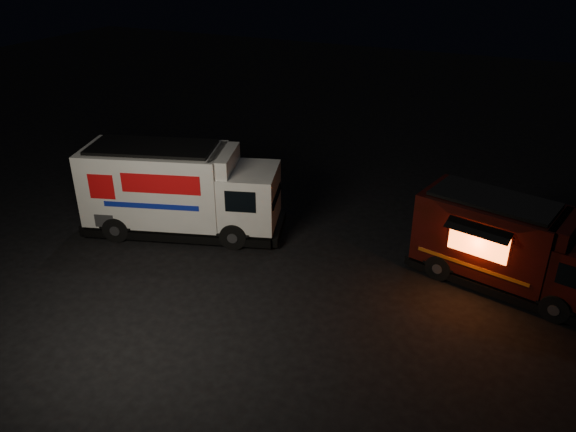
# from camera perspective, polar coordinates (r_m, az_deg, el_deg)

# --- Properties ---
(ground) EXTENTS (80.00, 80.00, 0.00)m
(ground) POSITION_cam_1_polar(r_m,az_deg,el_deg) (16.65, -4.37, -7.66)
(ground) COLOR black
(ground) RESTS_ON ground
(white_truck) EXTENTS (7.25, 4.34, 3.11)m
(white_truck) POSITION_cam_1_polar(r_m,az_deg,el_deg) (19.53, -10.68, 2.63)
(white_truck) COLOR silver
(white_truck) RESTS_ON ground
(red_truck) EXTENTS (6.03, 3.34, 2.66)m
(red_truck) POSITION_cam_1_polar(r_m,az_deg,el_deg) (17.46, 21.84, -2.85)
(red_truck) COLOR #370A0A
(red_truck) RESTS_ON ground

